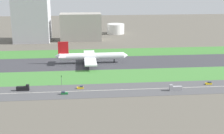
{
  "coord_description": "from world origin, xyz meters",
  "views": [
    {
      "loc": [
        -33.1,
        -272.07,
        70.86
      ],
      "look_at": [
        -9.32,
        -36.5,
        6.0
      ],
      "focal_mm": 50.75,
      "sensor_mm": 36.0,
      "label": 1
    }
  ],
  "objects": [
    {
      "name": "airliner",
      "position": [
        -24.97,
        0.0,
        6.23
      ],
      "size": [
        65.0,
        56.0,
        19.7
      ],
      "color": "white",
      "rests_on": "runway"
    },
    {
      "name": "fuel_tank_west",
      "position": [
        -20.53,
        159.0,
        8.08
      ],
      "size": [
        24.14,
        24.14,
        16.16
      ],
      "primitive_type": "cylinder",
      "color": "silver",
      "rests_on": "ground_plane"
    },
    {
      "name": "hangar_building",
      "position": [
        -32.4,
        114.0,
        16.29
      ],
      "size": [
        49.22,
        25.62,
        32.58
      ],
      "primitive_type": "cube",
      "color": "#9E998E",
      "rests_on": "ground_plane"
    },
    {
      "name": "fuel_tank_centre",
      "position": [
        15.47,
        159.0,
        6.68
      ],
      "size": [
        23.39,
        23.39,
        13.35
      ],
      "primitive_type": "cylinder",
      "color": "silver",
      "rests_on": "ground_plane"
    },
    {
      "name": "truck_1",
      "position": [
        28.84,
        -78.0,
        1.67
      ],
      "size": [
        8.4,
        2.5,
        4.0
      ],
      "rotation": [
        0.0,
        0.0,
        3.14
      ],
      "color": "#99999E",
      "rests_on": "highway"
    },
    {
      "name": "terminal_building",
      "position": [
        -90.0,
        114.0,
        25.46
      ],
      "size": [
        41.28,
        39.37,
        50.93
      ],
      "primitive_type": "cube",
      "color": "#B2B2B7",
      "rests_on": "ground_plane"
    },
    {
      "name": "car_0",
      "position": [
        56.21,
        -68.0,
        0.92
      ],
      "size": [
        4.4,
        1.8,
        2.0
      ],
      "color": "yellow",
      "rests_on": "highway"
    },
    {
      "name": "truck_0",
      "position": [
        -71.94,
        -68.0,
        1.67
      ],
      "size": [
        8.4,
        2.5,
        4.0
      ],
      "color": "black",
      "rests_on": "highway"
    },
    {
      "name": "highway_centerline",
      "position": [
        0.0,
        -73.0,
        0.11
      ],
      "size": [
        266.0,
        0.5,
        0.01
      ],
      "primitive_type": "cube",
      "color": "silver",
      "rests_on": "highway"
    },
    {
      "name": "grass_median_south",
      "position": [
        0.0,
        -41.0,
        0.05
      ],
      "size": [
        280.0,
        36.0,
        0.1
      ],
      "primitive_type": "cube",
      "color": "#427F38",
      "rests_on": "ground_plane"
    },
    {
      "name": "highway",
      "position": [
        0.0,
        -73.0,
        0.05
      ],
      "size": [
        280.0,
        28.0,
        0.1
      ],
      "primitive_type": "cube",
      "color": "#4C4C4F",
      "rests_on": "ground_plane"
    },
    {
      "name": "grass_median_north",
      "position": [
        0.0,
        41.0,
        0.05
      ],
      "size": [
        280.0,
        36.0,
        0.1
      ],
      "primitive_type": "cube",
      "color": "#3D7A33",
      "rests_on": "ground_plane"
    },
    {
      "name": "traffic_light",
      "position": [
        -47.02,
        -60.01,
        4.29
      ],
      "size": [
        0.36,
        0.5,
        7.2
      ],
      "color": "#4C4C51",
      "rests_on": "highway"
    },
    {
      "name": "car_1",
      "position": [
        -44.53,
        -78.0,
        0.92
      ],
      "size": [
        4.4,
        1.8,
        2.0
      ],
      "rotation": [
        0.0,
        0.0,
        3.14
      ],
      "color": "#19662D",
      "rests_on": "highway"
    },
    {
      "name": "car_3",
      "position": [
        -33.94,
        -68.0,
        0.92
      ],
      "size": [
        4.4,
        1.8,
        2.0
      ],
      "color": "yellow",
      "rests_on": "highway"
    },
    {
      "name": "runway",
      "position": [
        0.0,
        0.0,
        0.05
      ],
      "size": [
        280.0,
        46.0,
        0.1
      ],
      "primitive_type": "cube",
      "color": "#38383D",
      "rests_on": "ground_plane"
    },
    {
      "name": "ground_plane",
      "position": [
        0.0,
        0.0,
        0.0
      ],
      "size": [
        800.0,
        800.0,
        0.0
      ],
      "primitive_type": "plane",
      "color": "#5B564C"
    }
  ]
}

